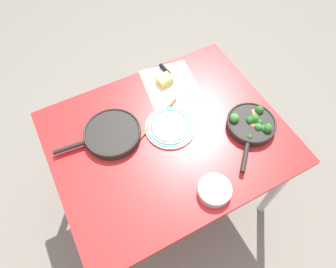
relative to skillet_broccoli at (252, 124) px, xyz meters
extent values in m
plane|color=slate|center=(0.40, -0.15, -0.80)|extent=(14.00, 14.00, 0.00)
cube|color=red|center=(0.40, -0.15, -0.04)|extent=(1.16, 0.93, 0.03)
cylinder|color=#BCBCC1|center=(-0.12, -0.56, -0.43)|extent=(0.05, 0.05, 0.74)
cylinder|color=#BCBCC1|center=(0.92, -0.56, -0.43)|extent=(0.05, 0.05, 0.74)
cylinder|color=#BCBCC1|center=(-0.12, 0.26, -0.43)|extent=(0.05, 0.05, 0.74)
cylinder|color=black|center=(0.00, 0.00, -0.01)|extent=(0.24, 0.24, 0.04)
torus|color=black|center=(0.00, 0.00, 0.01)|extent=(0.25, 0.25, 0.01)
cylinder|color=black|center=(0.14, 0.14, 0.00)|extent=(0.13, 0.13, 0.02)
cylinder|color=#2C6823|center=(-0.01, 0.04, -0.01)|extent=(0.01, 0.01, 0.02)
sphere|color=#387A33|center=(-0.01, 0.04, 0.02)|extent=(0.04, 0.04, 0.04)
cylinder|color=#205218|center=(-0.04, 0.07, -0.01)|extent=(0.02, 0.02, 0.02)
sphere|color=#286023|center=(-0.04, 0.07, 0.02)|extent=(0.04, 0.04, 0.04)
cylinder|color=#205218|center=(0.06, 0.06, -0.01)|extent=(0.01, 0.01, 0.02)
sphere|color=#286023|center=(0.06, 0.06, 0.01)|extent=(0.03, 0.03, 0.03)
cylinder|color=#2C6823|center=(-0.03, 0.06, -0.01)|extent=(0.01, 0.01, 0.02)
sphere|color=#387A33|center=(-0.03, 0.06, 0.01)|extent=(0.04, 0.04, 0.04)
cylinder|color=#205218|center=(-0.08, -0.04, -0.01)|extent=(0.02, 0.02, 0.02)
sphere|color=#286023|center=(-0.08, -0.04, 0.02)|extent=(0.04, 0.04, 0.04)
cylinder|color=#245B1C|center=(-0.03, 0.01, -0.01)|extent=(0.01, 0.01, 0.02)
sphere|color=#2D6B28|center=(-0.03, 0.01, 0.01)|extent=(0.03, 0.03, 0.03)
cylinder|color=#205218|center=(0.00, -0.02, -0.01)|extent=(0.01, 0.01, 0.02)
sphere|color=#286023|center=(0.00, -0.02, 0.02)|extent=(0.04, 0.04, 0.04)
cylinder|color=#245B1C|center=(-0.01, -0.02, -0.01)|extent=(0.01, 0.01, 0.02)
sphere|color=#2D6B28|center=(-0.01, -0.02, 0.01)|extent=(0.03, 0.03, 0.03)
cylinder|color=#2C6823|center=(-0.06, 0.06, -0.01)|extent=(0.01, 0.01, 0.02)
sphere|color=#387A33|center=(-0.06, 0.06, 0.01)|extent=(0.03, 0.03, 0.03)
cylinder|color=#245B1C|center=(-0.02, -0.01, -0.01)|extent=(0.02, 0.02, 0.02)
sphere|color=#2D6B28|center=(-0.02, -0.01, 0.02)|extent=(0.04, 0.04, 0.04)
cylinder|color=#245B1C|center=(0.01, -0.02, -0.01)|extent=(0.01, 0.01, 0.02)
sphere|color=#2D6B28|center=(0.01, -0.02, 0.01)|extent=(0.03, 0.03, 0.03)
cylinder|color=#357027|center=(0.07, -0.06, -0.01)|extent=(0.02, 0.02, 0.03)
sphere|color=#428438|center=(0.07, -0.06, 0.02)|extent=(0.05, 0.05, 0.05)
cube|color=#9E703D|center=(-0.05, -0.05, 0.00)|extent=(0.04, 0.05, 0.03)
cube|color=#9E703D|center=(0.07, 0.02, 0.00)|extent=(0.04, 0.04, 0.03)
cube|color=olive|center=(-0.04, -0.09, 0.00)|extent=(0.04, 0.04, 0.03)
cube|color=#AD7F4C|center=(-0.02, 0.02, 0.00)|extent=(0.05, 0.05, 0.03)
cube|color=olive|center=(0.00, 0.02, 0.00)|extent=(0.05, 0.05, 0.03)
cube|color=olive|center=(-0.02, 0.03, -0.01)|extent=(0.04, 0.03, 0.03)
cylinder|color=black|center=(0.64, -0.28, -0.01)|extent=(0.28, 0.28, 0.04)
torus|color=black|center=(0.64, -0.28, 0.01)|extent=(0.29, 0.29, 0.01)
cylinder|color=black|center=(0.86, -0.30, 0.00)|extent=(0.15, 0.04, 0.02)
cylinder|color=#EAD170|center=(0.64, -0.28, -0.01)|extent=(0.23, 0.23, 0.02)
cylinder|color=#996B42|center=(0.41, -0.26, -0.02)|extent=(0.33, 0.17, 0.02)
ellipsoid|color=#996B42|center=(0.59, -0.17, -0.02)|extent=(0.08, 0.06, 0.02)
cube|color=beige|center=(0.23, -0.45, -0.03)|extent=(0.32, 0.34, 0.00)
cube|color=silver|center=(0.19, -0.43, -0.03)|extent=(0.05, 0.17, 0.01)
cylinder|color=black|center=(0.21, -0.55, -0.02)|extent=(0.04, 0.09, 0.02)
cube|color=#E0C15B|center=(0.25, -0.47, -0.01)|extent=(0.09, 0.08, 0.04)
cylinder|color=silver|center=(0.37, -0.19, -0.02)|extent=(0.26, 0.26, 0.01)
torus|color=teal|center=(0.37, -0.19, -0.02)|extent=(0.24, 0.24, 0.01)
cylinder|color=silver|center=(0.37, -0.19, -0.01)|extent=(0.21, 0.21, 0.01)
torus|color=teal|center=(0.37, -0.19, 0.00)|extent=(0.20, 0.20, 0.01)
cylinder|color=#B7B7BC|center=(0.35, 0.21, -0.01)|extent=(0.15, 0.15, 0.04)
camera|label=1|loc=(0.77, 0.55, 1.25)|focal=32.00mm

